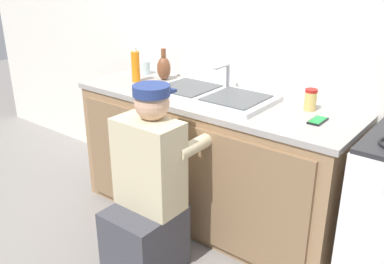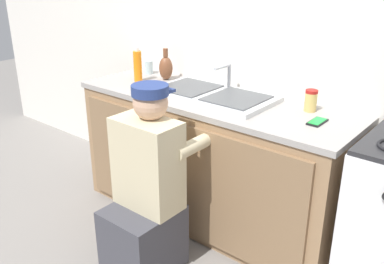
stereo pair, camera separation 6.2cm
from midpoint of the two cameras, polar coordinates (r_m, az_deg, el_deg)
name	(u,v)px [view 2 (the right image)]	position (r m, az deg, el deg)	size (l,w,h in m)	color
ground_plane	(183,234)	(2.95, -0.65, -13.50)	(12.00, 12.00, 0.00)	gray
back_wall	(244,34)	(2.96, 7.57, 12.85)	(6.00, 0.10, 2.50)	silver
counter_cabinet	(210,163)	(2.93, 2.99, -4.09)	(1.87, 0.62, 0.85)	#997551
countertop	(212,100)	(2.77, 3.28, 4.27)	(1.91, 0.62, 0.04)	#9E9993
sink_double_basin	(212,95)	(2.76, 3.32, 5.01)	(0.80, 0.44, 0.19)	silver
plumber_person	(146,197)	(2.47, -5.37, -8.60)	(0.42, 0.61, 1.10)	#3F3F47
condiment_jar	(311,101)	(2.59, 16.23, 4.05)	(0.07, 0.07, 0.13)	#DBB760
water_glass	(149,67)	(3.36, -5.23, 8.59)	(0.06, 0.06, 0.10)	#ADC6CC
vase_decorative	(166,68)	(3.17, -2.94, 8.58)	(0.10, 0.10, 0.23)	brown
soap_bottle_orange	(138,66)	(3.13, -6.69, 8.75)	(0.06, 0.06, 0.25)	orange
cell_phone	(317,122)	(2.43, 17.07, 1.31)	(0.07, 0.14, 0.01)	black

